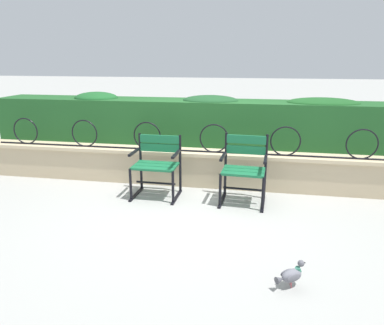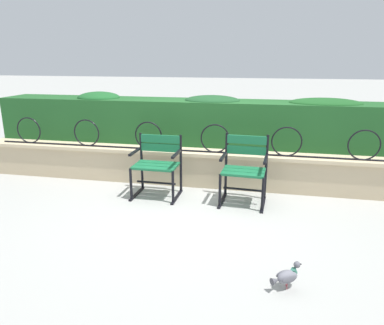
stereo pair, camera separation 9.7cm
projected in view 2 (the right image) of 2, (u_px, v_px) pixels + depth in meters
The scene contains 7 objects.
ground_plane at pixel (191, 204), 4.69m from camera, with size 60.00×60.00×0.00m, color #9E9E99.
stone_wall at pixel (202, 167), 5.37m from camera, with size 7.03×0.41×0.52m.
iron_arch_fence at pixel (184, 139), 5.23m from camera, with size 6.49×0.02×0.42m.
hedge_row at pixel (208, 120), 5.69m from camera, with size 6.88×0.69×0.78m.
park_chair_left at pixel (157, 163), 4.92m from camera, with size 0.62×0.53×0.83m.
park_chair_right at pixel (244, 168), 4.67m from camera, with size 0.60×0.55×0.88m.
pigeon_near_chairs at pixel (287, 276), 2.97m from camera, with size 0.26×0.21×0.22m.
Camera 2 is at (0.89, -4.26, 1.84)m, focal length 33.70 mm.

